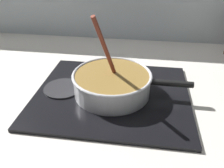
# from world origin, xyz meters

# --- Properties ---
(ground) EXTENTS (2.40, 1.60, 0.04)m
(ground) POSITION_xyz_m (0.00, 0.00, -0.02)
(ground) COLOR beige
(hob_plate) EXTENTS (0.56, 0.48, 0.01)m
(hob_plate) POSITION_xyz_m (0.07, 0.19, 0.01)
(hob_plate) COLOR black
(hob_plate) RESTS_ON ground
(burner_ring) EXTENTS (0.19, 0.19, 0.01)m
(burner_ring) POSITION_xyz_m (0.07, 0.19, 0.02)
(burner_ring) COLOR #592D0C
(burner_ring) RESTS_ON hob_plate
(spare_burner) EXTENTS (0.14, 0.14, 0.01)m
(spare_burner) POSITION_xyz_m (-0.11, 0.19, 0.01)
(spare_burner) COLOR #262628
(spare_burner) RESTS_ON hob_plate
(cooking_pan) EXTENTS (0.42, 0.28, 0.30)m
(cooking_pan) POSITION_xyz_m (0.08, 0.19, 0.06)
(cooking_pan) COLOR silver
(cooking_pan) RESTS_ON hob_plate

